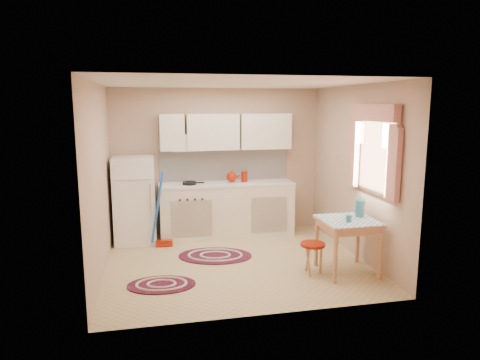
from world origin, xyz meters
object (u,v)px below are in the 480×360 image
object	(u,v)px
base_cabinets	(227,210)
stool	(312,258)
table	(347,246)
fridge	(135,200)

from	to	relation	value
base_cabinets	stool	world-z (taller)	base_cabinets
table	stool	distance (m)	0.49
base_cabinets	table	distance (m)	2.35
base_cabinets	table	bearing A→B (deg)	-57.11
fridge	base_cabinets	size ratio (longest dim) A/B	0.62
base_cabinets	stool	distance (m)	2.10
fridge	base_cabinets	distance (m)	1.54
table	stool	xyz separation A→B (m)	(-0.47, 0.05, -0.15)
base_cabinets	stool	size ratio (longest dim) A/B	5.36
table	base_cabinets	bearing A→B (deg)	122.89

